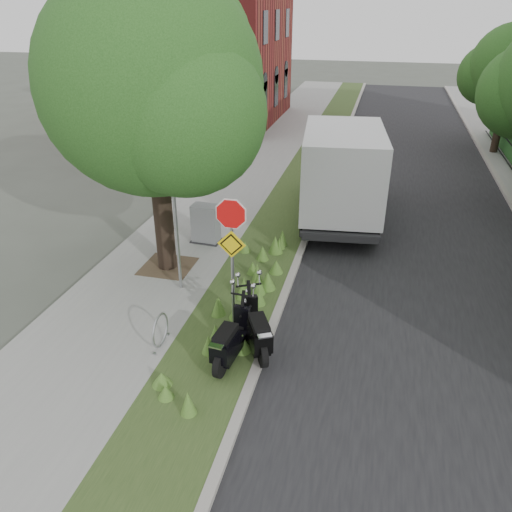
# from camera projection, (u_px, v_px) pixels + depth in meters

# --- Properties ---
(ground) EXTENTS (120.00, 120.00, 0.00)m
(ground) POSITION_uv_depth(u_px,v_px,m) (287.00, 351.00, 10.94)
(ground) COLOR #4C5147
(ground) RESTS_ON ground
(sidewalk_near) EXTENTS (3.50, 60.00, 0.12)m
(sidewalk_near) POSITION_uv_depth(u_px,v_px,m) (232.00, 186.00, 20.46)
(sidewalk_near) COLOR gray
(sidewalk_near) RESTS_ON ground
(verge) EXTENTS (2.00, 60.00, 0.12)m
(verge) POSITION_uv_depth(u_px,v_px,m) (298.00, 192.00, 19.86)
(verge) COLOR #30461E
(verge) RESTS_ON ground
(kerb_near) EXTENTS (0.20, 60.00, 0.13)m
(kerb_near) POSITION_uv_depth(u_px,v_px,m) (323.00, 194.00, 19.64)
(kerb_near) COLOR #9E9991
(kerb_near) RESTS_ON ground
(road) EXTENTS (7.00, 60.00, 0.01)m
(road) POSITION_uv_depth(u_px,v_px,m) (415.00, 203.00, 18.91)
(road) COLOR black
(road) RESTS_ON ground
(street_tree_main) EXTENTS (6.21, 5.54, 7.66)m
(street_tree_main) POSITION_uv_depth(u_px,v_px,m) (150.00, 95.00, 12.10)
(street_tree_main) COLOR black
(street_tree_main) RESTS_ON ground
(bare_post) EXTENTS (0.08, 0.08, 4.00)m
(bare_post) POSITION_uv_depth(u_px,v_px,m) (176.00, 217.00, 12.21)
(bare_post) COLOR #A5A8AD
(bare_post) RESTS_ON ground
(bike_hoop) EXTENTS (0.06, 0.78, 0.77)m
(bike_hoop) POSITION_uv_depth(u_px,v_px,m) (160.00, 330.00, 10.78)
(bike_hoop) COLOR #A5A8AD
(bike_hoop) RESTS_ON ground
(sign_assembly) EXTENTS (0.94, 0.08, 3.22)m
(sign_assembly) POSITION_uv_depth(u_px,v_px,m) (232.00, 237.00, 10.68)
(sign_assembly) COLOR #A5A8AD
(sign_assembly) RESTS_ON ground
(brick_building) EXTENTS (9.40, 10.40, 8.30)m
(brick_building) POSITION_uv_depth(u_px,v_px,m) (204.00, 50.00, 30.05)
(brick_building) COLOR maroon
(brick_building) RESTS_ON ground
(far_tree_c) EXTENTS (4.37, 3.89, 5.93)m
(far_tree_c) POSITION_uv_depth(u_px,v_px,m) (510.00, 70.00, 23.20)
(far_tree_c) COLOR black
(far_tree_c) RESTS_ON ground
(scooter_near) EXTENTS (1.04, 1.77, 0.92)m
(scooter_near) POSITION_uv_depth(u_px,v_px,m) (257.00, 334.00, 10.53)
(scooter_near) COLOR black
(scooter_near) RESTS_ON ground
(scooter_far) EXTENTS (0.51, 1.89, 0.90)m
(scooter_far) POSITION_uv_depth(u_px,v_px,m) (229.00, 345.00, 10.23)
(scooter_far) COLOR black
(scooter_far) RESTS_ON ground
(box_truck) EXTENTS (3.04, 6.33, 2.76)m
(box_truck) POSITION_uv_depth(u_px,v_px,m) (341.00, 169.00, 16.75)
(box_truck) COLOR #262628
(box_truck) RESTS_ON ground
(utility_cabinet) EXTENTS (0.94, 0.65, 1.20)m
(utility_cabinet) POSITION_uv_depth(u_px,v_px,m) (206.00, 224.00, 15.38)
(utility_cabinet) COLOR #262628
(utility_cabinet) RESTS_ON ground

